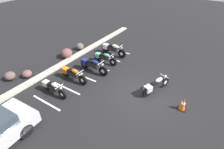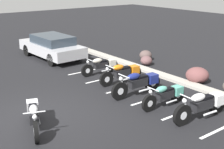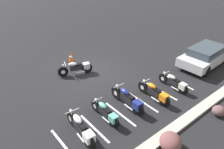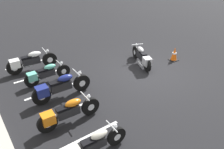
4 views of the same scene
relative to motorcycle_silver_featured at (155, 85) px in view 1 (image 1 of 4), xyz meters
The scene contains 19 objects.
ground 0.90m from the motorcycle_silver_featured, 152.19° to the left, with size 60.00×60.00×0.00m, color black.
motorcycle_silver_featured is the anchor object (origin of this frame).
parked_bike_0 5.74m from the motorcycle_silver_featured, 124.27° to the left, with size 0.55×1.95×0.77m.
parked_bike_1 5.01m from the motorcycle_silver_featured, 109.38° to the left, with size 0.59×2.11×0.83m.
parked_bike_2 4.33m from the motorcycle_silver_featured, 92.81° to the left, with size 0.64×2.28×0.90m.
parked_bike_3 4.49m from the motorcycle_silver_featured, 74.99° to the left, with size 0.55×1.96×0.77m.
parked_bike_4 5.21m from the motorcycle_silver_featured, 60.51° to the left, with size 0.64×2.27×0.89m.
concrete_curb 6.71m from the motorcycle_silver_featured, 95.97° to the left, with size 18.00×0.50×0.12m, color #A8A399.
landscape_rock_0 7.49m from the motorcycle_silver_featured, 75.88° to the left, with size 0.62×0.66×0.54m, color #594D47.
landscape_rock_1 8.88m from the motorcycle_silver_featured, 115.34° to the left, with size 0.66×0.65×0.54m, color brown.
landscape_rock_2 7.99m from the motorcycle_silver_featured, 112.48° to the left, with size 0.61×0.59×0.48m, color brown.
landscape_rock_3 7.19m from the motorcycle_silver_featured, 87.95° to the left, with size 0.96×0.83×0.68m, color brown.
traffic_cone 1.78m from the motorcycle_silver_featured, 107.91° to the right, with size 0.40×0.40×0.70m.
stall_line_0 6.01m from the motorcycle_silver_featured, 132.01° to the left, with size 0.10×2.10×0.00m, color white.
stall_line_1 5.14m from the motorcycle_silver_featured, 119.66° to the left, with size 0.10×2.10×0.00m, color white.
stall_line_2 4.60m from the motorcycle_silver_featured, 103.40° to the left, with size 0.10×2.10×0.00m, color white.
stall_line_3 4.49m from the motorcycle_silver_featured, 84.68° to the left, with size 0.10×2.10×0.00m, color white.
stall_line_4 4.86m from the motorcycle_silver_featured, 67.01° to the left, with size 0.10×2.10×0.00m, color white.
stall_line_5 5.60m from the motorcycle_silver_featured, 52.93° to the left, with size 0.10×2.10×0.00m, color white.
Camera 1 is at (-7.13, -2.56, 6.44)m, focal length 28.00 mm.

